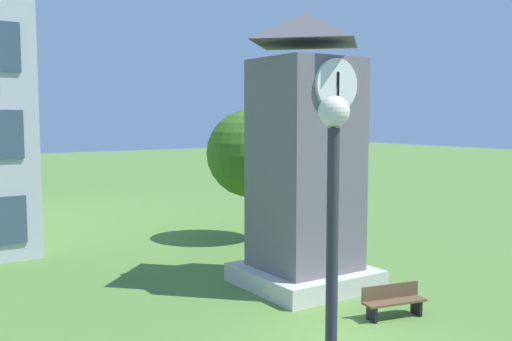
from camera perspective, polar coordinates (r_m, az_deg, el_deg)
clock_tower at (r=18.69m, az=4.82°, el=0.21°), size 3.79×3.79×8.66m
park_bench at (r=16.71m, az=13.23°, el=-12.24°), size 1.86×0.84×0.88m
street_lamp at (r=6.91m, az=7.40°, el=-10.81°), size 0.36×0.36×5.69m
tree_near_tower at (r=25.55m, az=-0.57°, el=1.66°), size 3.82×3.82×5.76m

